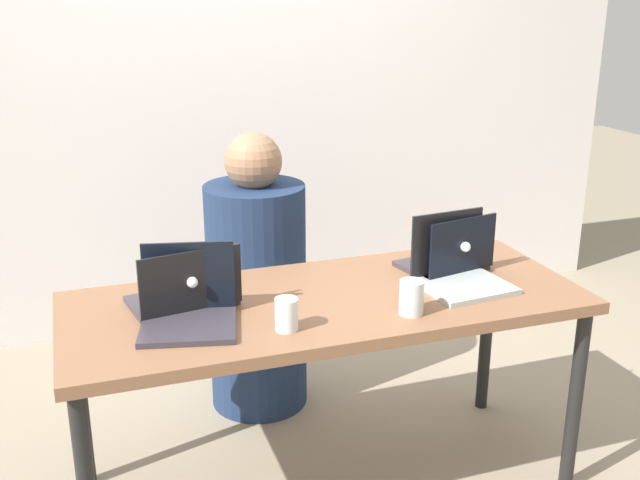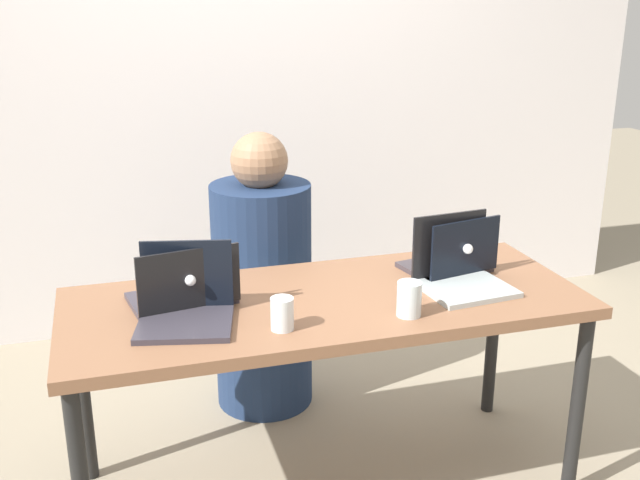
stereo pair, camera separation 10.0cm
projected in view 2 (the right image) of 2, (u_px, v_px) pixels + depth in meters
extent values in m
cube|color=white|center=(235.00, 94.00, 3.79)|extent=(4.50, 0.10, 2.41)
cube|color=brown|center=(326.00, 303.00, 2.49)|extent=(1.73, 0.69, 0.04)
cylinder|color=black|center=(577.00, 408.00, 2.56)|extent=(0.05, 0.05, 0.70)
cylinder|color=black|center=(83.00, 393.00, 2.66)|extent=(0.05, 0.05, 0.70)
cylinder|color=black|center=(493.00, 336.00, 3.10)|extent=(0.05, 0.05, 0.70)
cylinder|color=navy|center=(263.00, 296.00, 3.15)|extent=(0.45, 0.45, 0.97)
sphere|color=#997051|center=(259.00, 161.00, 2.96)|extent=(0.23, 0.23, 0.23)
cube|color=#38333E|center=(181.00, 298.00, 2.46)|extent=(0.36, 0.26, 0.02)
cube|color=black|center=(189.00, 279.00, 2.33)|extent=(0.33, 0.06, 0.19)
sphere|color=white|center=(190.00, 280.00, 2.32)|extent=(0.03, 0.03, 0.03)
cube|color=#AFB9B9|center=(467.00, 289.00, 2.54)|extent=(0.31, 0.27, 0.02)
cube|color=black|center=(449.00, 244.00, 2.61)|extent=(0.29, 0.04, 0.22)
sphere|color=white|center=(447.00, 243.00, 2.62)|extent=(0.04, 0.04, 0.04)
cube|color=#3A3339|center=(444.00, 267.00, 2.74)|extent=(0.33, 0.27, 0.02)
cube|color=black|center=(465.00, 248.00, 2.61)|extent=(0.28, 0.07, 0.20)
sphere|color=white|center=(468.00, 249.00, 2.60)|extent=(0.04, 0.04, 0.04)
cube|color=#37333D|center=(185.00, 325.00, 2.26)|extent=(0.33, 0.29, 0.02)
cube|color=black|center=(187.00, 274.00, 2.34)|extent=(0.28, 0.07, 0.22)
sphere|color=white|center=(188.00, 272.00, 2.36)|extent=(0.04, 0.04, 0.04)
cylinder|color=white|center=(282.00, 314.00, 2.24)|extent=(0.07, 0.07, 0.10)
cylinder|color=silver|center=(282.00, 321.00, 2.25)|extent=(0.06, 0.06, 0.06)
cylinder|color=silver|center=(409.00, 299.00, 2.33)|extent=(0.08, 0.08, 0.11)
cylinder|color=silver|center=(409.00, 306.00, 2.34)|extent=(0.07, 0.07, 0.06)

